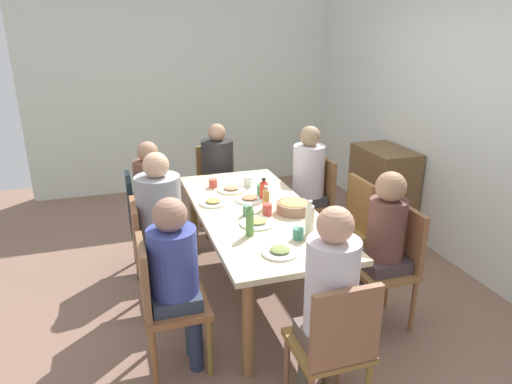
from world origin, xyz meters
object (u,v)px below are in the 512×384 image
object	(u,v)px
plate_4	(250,199)
bottle_2	(310,219)
cup_3	(248,211)
person_4	(161,219)
chair_6	(348,224)
person_5	(384,237)
cup_4	(298,234)
side_cabinet	(382,190)
chair_4	(152,251)
cup_0	(262,190)
chair_2	(163,298)
plate_2	(231,189)
cup_2	(213,183)
plate_3	(257,222)
bottle_3	(250,221)
chair_0	(315,198)
bottle_1	(264,190)
bottle_0	(266,198)
person_2	(175,269)
dining_table	(256,219)
bowl_0	(293,206)
person_3	(330,297)
person_0	(308,177)
cup_1	(248,181)
chair_7	(217,183)
plate_1	(213,202)
cup_5	(267,210)
chair_5	(393,260)
plate_0	(280,251)
chair_3	(335,344)
person_7	(218,168)
chair_1	(144,218)

from	to	relation	value
plate_4	bottle_2	size ratio (longest dim) A/B	0.93
cup_3	person_4	bearing A→B (deg)	-97.54
chair_6	person_5	bearing A→B (deg)	-7.91
cup_4	side_cabinet	world-z (taller)	side_cabinet
chair_4	cup_0	distance (m)	1.05
chair_2	bottle_2	bearing A→B (deg)	97.40
plate_2	cup_2	size ratio (longest dim) A/B	2.18
chair_2	plate_2	xyz separation A→B (m)	(-1.16, 0.75, 0.24)
chair_4	plate_3	bearing A→B (deg)	70.83
bottle_3	chair_0	bearing A→B (deg)	137.47
bottle_1	bottle_0	bearing A→B (deg)	-13.58
person_2	plate_3	bearing A→B (deg)	121.87
bottle_0	cup_3	bearing A→B (deg)	-65.07
dining_table	person_2	bearing A→B (deg)	-47.51
person_2	bowl_0	xyz separation A→B (m)	(-0.54, 0.99, 0.09)
person_3	person_0	bearing A→B (deg)	159.56
bottle_1	side_cabinet	xyz separation A→B (m)	(-0.61, 1.53, -0.38)
cup_1	bottle_3	distance (m)	1.03
chair_7	bottle_3	xyz separation A→B (m)	(1.80, -0.18, 0.34)
plate_1	cup_5	bearing A→B (deg)	42.49
chair_5	plate_1	bearing A→B (deg)	-128.99
dining_table	chair_0	world-z (taller)	chair_0
chair_4	bowl_0	size ratio (longest dim) A/B	3.44
chair_0	cup_2	world-z (taller)	chair_0
person_5	plate_0	size ratio (longest dim) A/B	5.03
plate_0	bottle_0	world-z (taller)	bottle_0
chair_3	cup_2	size ratio (longest dim) A/B	8.17
chair_5	plate_0	size ratio (longest dim) A/B	3.83
bowl_0	cup_3	distance (m)	0.36
person_4	bottle_0	xyz separation A→B (m)	(0.00, 0.81, 0.07)
person_2	side_cabinet	bearing A→B (deg)	121.64
plate_2	plate_3	xyz separation A→B (m)	(0.75, -0.00, 0.00)
plate_0	cup_0	world-z (taller)	cup_0
chair_7	plate_4	bearing A→B (deg)	0.62
chair_0	bowl_0	xyz separation A→B (m)	(0.80, -0.56, 0.28)
chair_3	plate_2	world-z (taller)	chair_3
chair_7	person_7	bearing A→B (deg)	0.00
chair_1	chair_2	xyz separation A→B (m)	(1.34, 0.00, 0.00)
chair_4	person_7	distance (m)	1.54
person_3	bottle_1	size ratio (longest dim) A/B	6.83
bowl_0	cup_4	bearing A→B (deg)	-18.08
person_7	plate_3	bearing A→B (deg)	-2.69
chair_6	cup_5	xyz separation A→B (m)	(0.14, -0.77, 0.28)
person_4	chair_0	bearing A→B (deg)	113.28
dining_table	chair_5	world-z (taller)	chair_5
cup_5	bottle_1	size ratio (longest dim) A/B	0.57
person_2	person_3	distance (m)	0.96
chair_3	person_4	bearing A→B (deg)	-152.09
chair_6	bottle_3	world-z (taller)	bottle_3
chair_0	person_4	distance (m)	1.71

